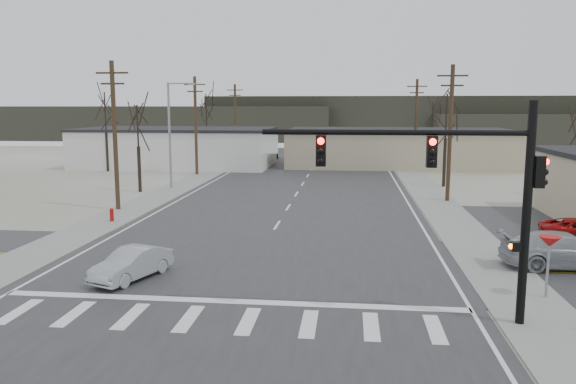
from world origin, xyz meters
name	(u,v)px	position (x,y,z in m)	size (l,w,h in m)	color
ground	(254,263)	(0.00, 0.00, 0.00)	(140.00, 140.00, 0.00)	beige
main_road	(290,205)	(0.00, 15.00, 0.02)	(18.00, 110.00, 0.05)	#2A2A2D
cross_road	(254,263)	(0.00, 0.00, 0.02)	(90.00, 10.00, 0.04)	#2A2A2D
sidewalk_left	(168,192)	(-10.60, 20.00, 0.03)	(3.00, 90.00, 0.06)	gray
sidewalk_right	(431,196)	(10.60, 20.00, 0.03)	(3.00, 90.00, 0.06)	gray
traffic_signal_mast	(466,181)	(7.89, -6.20, 4.67)	(8.95, 0.43, 7.20)	black
fire_hydrant	(112,215)	(-10.20, 8.00, 0.45)	(0.24, 0.24, 0.87)	#A50C0C
yield_sign	(549,244)	(11.50, -3.50, 2.07)	(0.80, 0.80, 2.35)	gray
building_left_far	(178,147)	(-16.00, 40.00, 2.26)	(22.30, 12.30, 4.50)	silver
building_right_far	(398,147)	(10.00, 44.00, 2.15)	(26.30, 14.30, 4.30)	tan
upole_left_b	(115,133)	(-11.50, 12.00, 5.22)	(2.20, 0.30, 10.00)	#453120
upole_left_c	(196,124)	(-11.50, 32.00, 5.22)	(2.20, 0.30, 10.00)	#453120
upole_left_d	(235,119)	(-11.50, 52.00, 5.22)	(2.20, 0.30, 10.00)	#453120
upole_right_a	(450,131)	(11.50, 18.00, 5.22)	(2.20, 0.30, 10.00)	#453120
upole_right_b	(416,122)	(11.50, 40.00, 5.22)	(2.20, 0.30, 10.00)	#453120
streetlight_main	(172,129)	(-10.80, 22.00, 5.09)	(2.40, 0.25, 9.00)	gray
tree_left_near	(138,128)	(-13.00, 20.00, 5.23)	(3.30, 3.30, 7.35)	black
tree_right_mid	(446,119)	(12.50, 26.00, 5.93)	(3.74, 3.74, 8.33)	black
tree_left_far	(206,112)	(-14.00, 46.00, 6.28)	(3.96, 3.96, 8.82)	black
tree_right_far	(433,117)	(15.00, 52.00, 5.58)	(3.52, 3.52, 7.84)	black
tree_left_mid	(105,113)	(-22.00, 34.00, 6.28)	(3.96, 3.96, 8.82)	black
hill_left	(165,123)	(-35.00, 92.00, 3.50)	(70.00, 18.00, 7.00)	#333026
hill_center	(402,118)	(15.00, 96.00, 4.50)	(80.00, 18.00, 9.00)	#333026
sedan_crossing	(132,264)	(-4.53, -3.00, 0.68)	(1.33, 3.82, 1.26)	#A0A4AA
car_far_a	(361,160)	(5.51, 41.97, 0.80)	(2.12, 5.22, 1.51)	black
car_far_b	(272,152)	(-6.38, 51.42, 0.78)	(1.74, 4.32, 1.47)	black
car_parked_silver	(564,250)	(13.57, 0.64, 0.81)	(2.17, 5.33, 1.55)	#92969C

